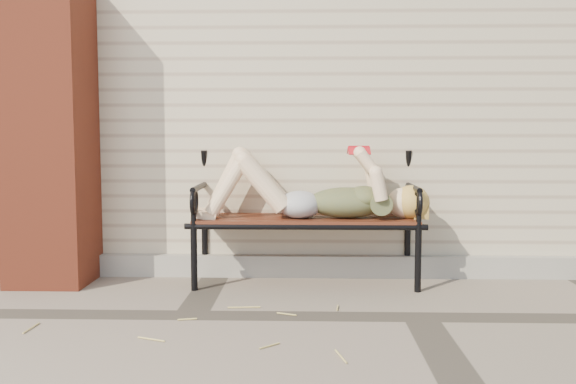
{
  "coord_description": "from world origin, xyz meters",
  "views": [
    {
      "loc": [
        -0.62,
        -3.41,
        0.99
      ],
      "look_at": [
        -0.74,
        0.66,
        0.62
      ],
      "focal_mm": 40.0,
      "sensor_mm": 36.0,
      "label": 1
    }
  ],
  "objects": [
    {
      "name": "ground",
      "position": [
        0.0,
        0.0,
        0.0
      ],
      "size": [
        80.0,
        80.0,
        0.0
      ],
      "primitive_type": "plane",
      "color": "#75695A",
      "rests_on": "ground"
    },
    {
      "name": "house_wall",
      "position": [
        0.0,
        3.0,
        1.5
      ],
      "size": [
        8.0,
        4.0,
        3.0
      ],
      "primitive_type": "cube",
      "color": "beige",
      "rests_on": "ground"
    },
    {
      "name": "foundation_strip",
      "position": [
        0.0,
        0.97,
        0.07
      ],
      "size": [
        8.0,
        0.1,
        0.15
      ],
      "primitive_type": "cube",
      "color": "gray",
      "rests_on": "ground"
    },
    {
      "name": "brick_pillar",
      "position": [
        -2.3,
        0.75,
        1.0
      ],
      "size": [
        0.5,
        0.5,
        2.0
      ],
      "primitive_type": "cube",
      "color": "maroon",
      "rests_on": "ground"
    },
    {
      "name": "garden_bench",
      "position": [
        -0.62,
        0.87,
        0.58
      ],
      "size": [
        1.6,
        0.64,
        1.04
      ],
      "color": "black",
      "rests_on": "ground"
    },
    {
      "name": "reading_woman",
      "position": [
        -0.61,
        0.75,
        0.62
      ],
      "size": [
        1.51,
        0.34,
        0.47
      ],
      "color": "#092C40",
      "rests_on": "ground"
    },
    {
      "name": "straw_scatter",
      "position": [
        -1.6,
        -0.44,
        0.01
      ],
      "size": [
        2.47,
        1.77,
        0.01
      ],
      "color": "tan",
      "rests_on": "ground"
    }
  ]
}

